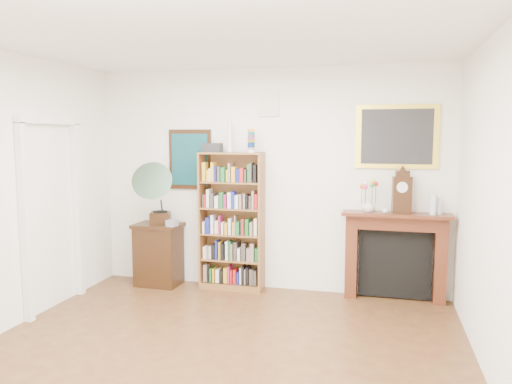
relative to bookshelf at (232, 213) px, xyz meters
The scene contains 15 objects.
room 2.41m from the bookshelf, 79.26° to the right, with size 4.51×5.01×2.81m.
door_casing 2.11m from the bookshelf, 147.21° to the right, with size 0.08×1.02×2.17m.
teal_poster 0.92m from the bookshelf, 166.67° to the left, with size 0.58×0.04×0.78m.
small_picture 1.45m from the bookshelf, 18.00° to the left, with size 0.26×0.04×0.30m.
gilt_painting 2.22m from the bookshelf, ahead, with size 0.95×0.04×0.75m.
bookshelf is the anchor object (origin of this frame).
side_cabinet 1.14m from the bookshelf, behind, with size 0.60×0.43×0.82m, color black.
fireplace 2.05m from the bookshelf, ahead, with size 1.26×0.31×1.06m.
gramophone 1.02m from the bookshelf, 169.01° to the right, with size 0.66×0.74×0.82m.
cd_stack 0.77m from the bookshelf, 165.90° to the right, with size 0.12×0.12×0.08m, color #A8A7B3.
mantel_clock 2.09m from the bookshelf, ahead, with size 0.23×0.15×0.50m.
flower_vase 1.70m from the bookshelf, ahead, with size 0.15×0.15×0.16m, color silver.
teacup 1.89m from the bookshelf, ahead, with size 0.08×0.08×0.06m, color silver.
bottle_left 2.42m from the bookshelf, ahead, with size 0.07×0.07×0.24m, color silver.
bottle_right 2.49m from the bookshelf, ahead, with size 0.06×0.06×0.20m, color silver.
Camera 1 is at (1.38, -3.65, 1.97)m, focal length 35.00 mm.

